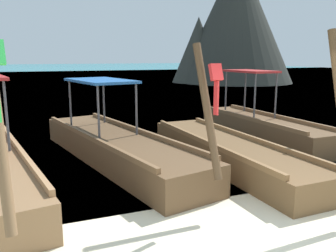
{
  "coord_description": "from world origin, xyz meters",
  "views": [
    {
      "loc": [
        -2.75,
        -2.64,
        2.38
      ],
      "look_at": [
        0.0,
        4.3,
        0.91
      ],
      "focal_mm": 37.5,
      "sensor_mm": 36.0,
      "label": 1
    }
  ],
  "objects_px": {
    "longtail_boat_red_ribbon": "(116,146)",
    "longtail_boat_pink_ribbon": "(228,152)",
    "longtail_boat_yellow_ribbon": "(261,127)",
    "karst_rock": "(233,21)"
  },
  "relations": [
    {
      "from": "longtail_boat_red_ribbon",
      "to": "longtail_boat_yellow_ribbon",
      "type": "height_order",
      "value": "longtail_boat_yellow_ribbon"
    },
    {
      "from": "longtail_boat_pink_ribbon",
      "to": "longtail_boat_yellow_ribbon",
      "type": "distance_m",
      "value": 2.8
    },
    {
      "from": "longtail_boat_pink_ribbon",
      "to": "karst_rock",
      "type": "bearing_deg",
      "value": 58.28
    },
    {
      "from": "longtail_boat_pink_ribbon",
      "to": "longtail_boat_red_ribbon",
      "type": "bearing_deg",
      "value": 152.55
    },
    {
      "from": "longtail_boat_red_ribbon",
      "to": "longtail_boat_pink_ribbon",
      "type": "xyz_separation_m",
      "value": [
        2.28,
        -1.18,
        -0.08
      ]
    },
    {
      "from": "longtail_boat_red_ribbon",
      "to": "longtail_boat_pink_ribbon",
      "type": "height_order",
      "value": "longtail_boat_pink_ribbon"
    },
    {
      "from": "longtail_boat_pink_ribbon",
      "to": "longtail_boat_yellow_ribbon",
      "type": "bearing_deg",
      "value": 38.91
    },
    {
      "from": "longtail_boat_pink_ribbon",
      "to": "karst_rock",
      "type": "height_order",
      "value": "karst_rock"
    },
    {
      "from": "longtail_boat_red_ribbon",
      "to": "karst_rock",
      "type": "height_order",
      "value": "karst_rock"
    },
    {
      "from": "longtail_boat_pink_ribbon",
      "to": "longtail_boat_yellow_ribbon",
      "type": "relative_size",
      "value": 1.1
    }
  ]
}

